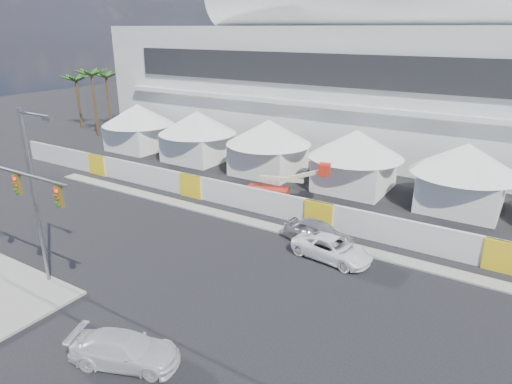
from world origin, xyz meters
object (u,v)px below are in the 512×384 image
Objects in this scene: pickup_curb at (332,248)px; streetlight_median at (36,187)px; pickup_near at (125,350)px; boom_lift at (274,191)px; sedan_silver at (318,233)px.

streetlight_median reaches higher than pickup_curb.
streetlight_median is (-8.67, 2.38, 5.12)m from pickup_near.
streetlight_median is at bearing -120.29° from boom_lift.
pickup_curb is 0.72× the size of boom_lift.
boom_lift reaches higher than pickup_near.
sedan_silver is at bearing 49.93° from streetlight_median.
boom_lift reaches higher than sedan_silver.
boom_lift is (-4.48, 20.52, 0.25)m from pickup_near.
sedan_silver reaches higher than pickup_near.
pickup_curb is at bearing -57.02° from boom_lift.
pickup_near is 0.49× the size of streetlight_median.
pickup_curb is at bearing -36.85° from pickup_near.
streetlight_median is at bearing 146.35° from sedan_silver.
boom_lift is (-6.55, 5.36, 0.13)m from sedan_silver.
boom_lift is (-8.21, 6.83, 0.23)m from pickup_curb.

